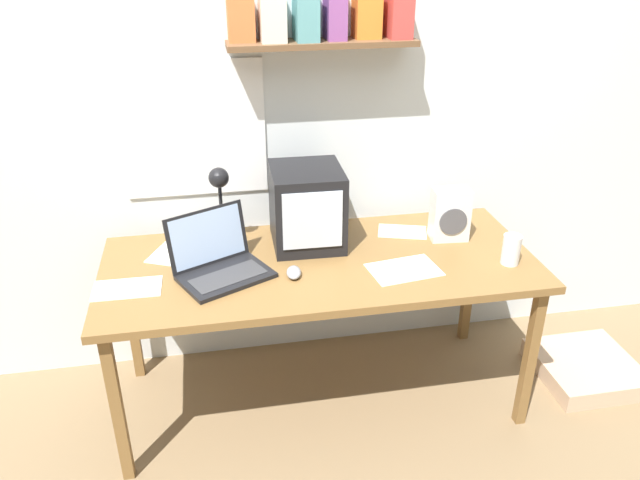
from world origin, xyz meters
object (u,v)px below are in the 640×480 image
at_px(laptop, 218,259).
at_px(open_notebook, 127,288).
at_px(corner_desk, 320,272).
at_px(computer_mouse, 294,272).
at_px(crt_monitor, 307,207).
at_px(loose_paper_near_laptop, 402,232).
at_px(loose_paper_near_monitor, 175,254).
at_px(floor_cushion, 586,368).
at_px(juice_glass, 511,251).
at_px(printed_handout, 404,270).
at_px(desk_lamp, 220,199).
at_px(space_heater, 450,214).

bearing_deg(laptop, open_notebook, 163.92).
height_order(corner_desk, computer_mouse, computer_mouse).
relative_size(crt_monitor, loose_paper_near_laptop, 1.38).
xyz_separation_m(loose_paper_near_monitor, floor_cushion, (1.97, -0.27, -0.71)).
relative_size(corner_desk, floor_cushion, 3.96).
bearing_deg(juice_glass, floor_cushion, 7.51).
relative_size(laptop, juice_glass, 3.41).
xyz_separation_m(computer_mouse, open_notebook, (-0.67, 0.02, -0.01)).
height_order(printed_handout, loose_paper_near_laptop, same).
height_order(crt_monitor, floor_cushion, crt_monitor).
bearing_deg(loose_paper_near_monitor, corner_desk, -15.66).
xyz_separation_m(corner_desk, floor_cushion, (1.35, -0.10, -0.65)).
height_order(crt_monitor, computer_mouse, crt_monitor).
relative_size(corner_desk, laptop, 4.17).
relative_size(laptop, computer_mouse, 4.00).
height_order(loose_paper_near_monitor, floor_cushion, loose_paper_near_monitor).
height_order(laptop, desk_lamp, desk_lamp).
bearing_deg(crt_monitor, floor_cushion, -10.26).
bearing_deg(space_heater, desk_lamp, 177.43).
distance_m(printed_handout, loose_paper_near_monitor, 1.00).
bearing_deg(loose_paper_near_laptop, laptop, -165.22).
height_order(space_heater, computer_mouse, space_heater).
bearing_deg(laptop, corner_desk, -23.01).
relative_size(crt_monitor, space_heater, 1.46).
height_order(crt_monitor, loose_paper_near_monitor, crt_monitor).
bearing_deg(loose_paper_near_laptop, loose_paper_near_monitor, -178.26).
xyz_separation_m(corner_desk, crt_monitor, (-0.02, 0.18, 0.23)).
height_order(loose_paper_near_laptop, floor_cushion, loose_paper_near_laptop).
distance_m(juice_glass, space_heater, 0.33).
height_order(computer_mouse, loose_paper_near_laptop, computer_mouse).
xyz_separation_m(juice_glass, space_heater, (-0.17, 0.27, 0.06)).
distance_m(printed_handout, floor_cushion, 1.24).
xyz_separation_m(printed_handout, loose_paper_near_monitor, (-0.95, 0.32, 0.00)).
bearing_deg(juice_glass, loose_paper_near_monitor, 166.30).
height_order(juice_glass, floor_cushion, juice_glass).
height_order(crt_monitor, printed_handout, crt_monitor).
xyz_separation_m(open_notebook, loose_paper_near_monitor, (0.18, 0.26, -0.00)).
bearing_deg(laptop, computer_mouse, -41.75).
distance_m(printed_handout, loose_paper_near_laptop, 0.37).
bearing_deg(desk_lamp, juice_glass, -17.36).
bearing_deg(corner_desk, laptop, -176.84).
relative_size(computer_mouse, open_notebook, 0.41).
xyz_separation_m(juice_glass, loose_paper_near_monitor, (-1.41, 0.34, -0.06)).
bearing_deg(floor_cushion, computer_mouse, -179.59).
xyz_separation_m(laptop, loose_paper_near_monitor, (-0.18, 0.20, -0.06)).
distance_m(laptop, computer_mouse, 0.32).
xyz_separation_m(laptop, printed_handout, (0.77, -0.12, -0.06)).
height_order(crt_monitor, juice_glass, crt_monitor).
relative_size(juice_glass, open_notebook, 0.48).
relative_size(desk_lamp, floor_cushion, 0.79).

